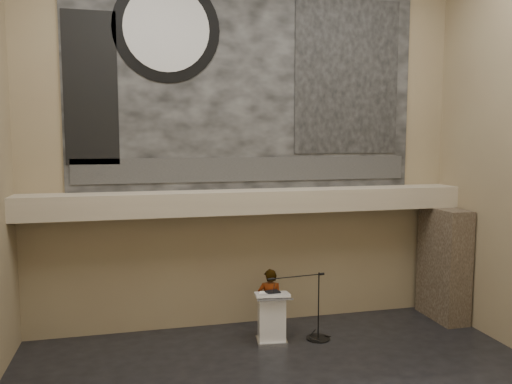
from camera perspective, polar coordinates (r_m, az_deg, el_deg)
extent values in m
cube|color=#897557|center=(11.51, -0.94, 5.62)|extent=(10.00, 0.02, 8.50)
cube|color=#897557|center=(4.09, 24.46, 4.22)|extent=(10.00, 0.02, 8.50)
cube|color=tan|center=(11.20, -0.48, -1.06)|extent=(10.00, 0.80, 0.50)
cylinder|color=#B2893D|center=(10.94, -8.62, -2.78)|extent=(0.04, 0.04, 0.06)
cylinder|color=#B2893D|center=(11.77, 8.63, -2.16)|extent=(0.04, 0.04, 0.06)
cube|color=black|center=(11.56, -0.92, 12.83)|extent=(8.00, 0.05, 5.00)
cube|color=#2E2E2E|center=(11.46, -0.86, 2.62)|extent=(7.76, 0.02, 0.55)
cylinder|color=black|center=(11.42, -10.18, 17.90)|extent=(2.30, 0.02, 2.30)
cylinder|color=silver|center=(11.40, -10.17, 17.92)|extent=(1.84, 0.02, 1.84)
cube|color=black|center=(12.28, 10.40, 12.80)|extent=(2.60, 0.02, 3.60)
cube|color=black|center=(11.24, -18.38, 11.17)|extent=(1.10, 0.02, 3.20)
cube|color=#3D3125|center=(12.96, 20.66, -7.67)|extent=(0.60, 1.40, 2.70)
cube|color=silver|center=(11.13, 1.79, -16.65)|extent=(0.69, 0.56, 0.08)
cube|color=white|center=(10.94, 1.80, -14.14)|extent=(0.60, 0.45, 0.96)
cube|color=white|center=(10.76, 1.84, -11.63)|extent=(0.77, 0.59, 0.13)
cube|color=black|center=(10.76, 1.94, -11.36)|extent=(0.31, 0.27, 0.04)
cube|color=white|center=(10.73, 0.90, -11.50)|extent=(0.28, 0.32, 0.00)
imported|color=white|center=(11.26, 1.59, -12.50)|extent=(0.62, 0.47, 1.51)
cylinder|color=black|center=(11.42, 7.11, -16.26)|extent=(0.52, 0.52, 0.02)
cylinder|color=black|center=(11.16, 7.16, -12.79)|extent=(0.03, 0.03, 1.48)
cylinder|color=black|center=(10.73, 4.52, -9.62)|extent=(1.23, 0.15, 0.02)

